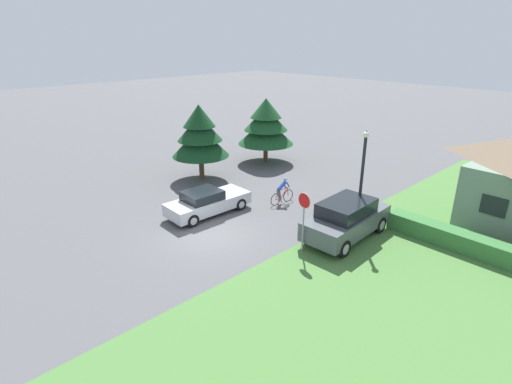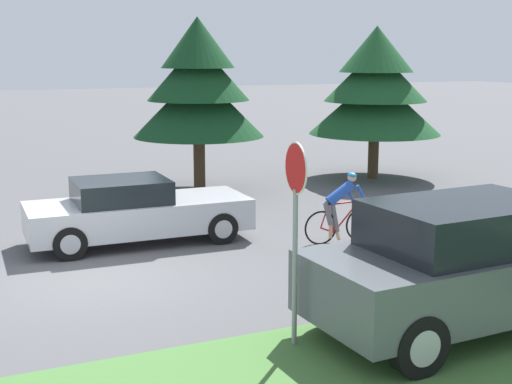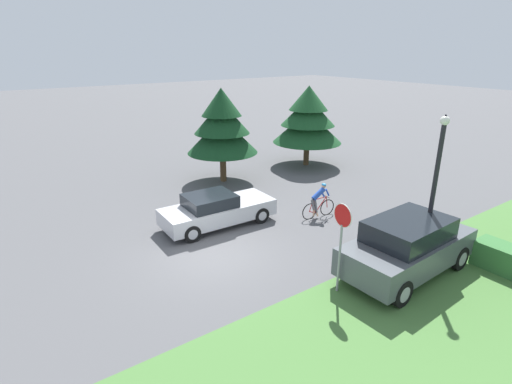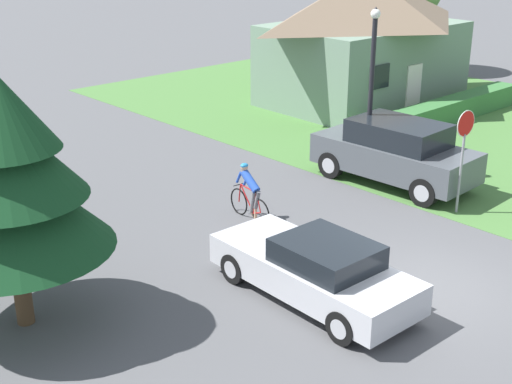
# 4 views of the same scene
# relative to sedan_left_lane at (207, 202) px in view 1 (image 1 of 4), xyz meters

# --- Properties ---
(ground_plane) EXTENTS (140.00, 140.00, 0.00)m
(ground_plane) POSITION_rel_sedan_left_lane_xyz_m (2.07, -1.36, -0.67)
(ground_plane) COLOR #515154
(grass_verge_right) EXTENTS (16.00, 36.00, 0.01)m
(grass_verge_right) POSITION_rel_sedan_left_lane_xyz_m (13.67, 2.64, -0.67)
(grass_verge_right) COLOR #477538
(grass_verge_right) RESTS_ON ground
(hedge_row) EXTENTS (10.63, 0.90, 0.87)m
(hedge_row) POSITION_rel_sedan_left_lane_xyz_m (12.94, 5.89, -0.24)
(hedge_row) COLOR #387038
(hedge_row) RESTS_ON ground
(sedan_left_lane) EXTENTS (1.96, 4.69, 1.39)m
(sedan_left_lane) POSITION_rel_sedan_left_lane_xyz_m (0.00, 0.00, 0.00)
(sedan_left_lane) COLOR #BCBCC1
(sedan_left_lane) RESTS_ON ground
(cyclist) EXTENTS (0.44, 1.69, 1.52)m
(cyclist) POSITION_rel_sedan_left_lane_xyz_m (1.79, 3.98, 0.05)
(cyclist) COLOR black
(cyclist) RESTS_ON ground
(parked_suv_right) EXTENTS (2.27, 4.89, 1.92)m
(parked_suv_right) POSITION_rel_sedan_left_lane_xyz_m (6.77, 3.09, 0.31)
(parked_suv_right) COLOR #4C5156
(parked_suv_right) RESTS_ON ground
(stop_sign) EXTENTS (0.70, 0.07, 2.83)m
(stop_sign) POSITION_rel_sedan_left_lane_xyz_m (6.22, 0.58, 1.32)
(stop_sign) COLOR gray
(stop_sign) RESTS_ON ground
(street_lamp) EXTENTS (0.29, 0.29, 5.07)m
(street_lamp) POSITION_rel_sedan_left_lane_xyz_m (6.75, 4.11, 2.22)
(street_lamp) COLOR black
(street_lamp) RESTS_ON ground
(conifer_tall_near) EXTENTS (3.75, 3.75, 5.00)m
(conifer_tall_near) POSITION_rel_sedan_left_lane_xyz_m (-4.86, 3.20, 2.39)
(conifer_tall_near) COLOR #4C3823
(conifer_tall_near) RESTS_ON ground
(conifer_tall_far) EXTENTS (4.17, 4.17, 4.82)m
(conifer_tall_far) POSITION_rel_sedan_left_lane_xyz_m (-4.65, 9.07, 2.22)
(conifer_tall_far) COLOR #4C3823
(conifer_tall_far) RESTS_ON ground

